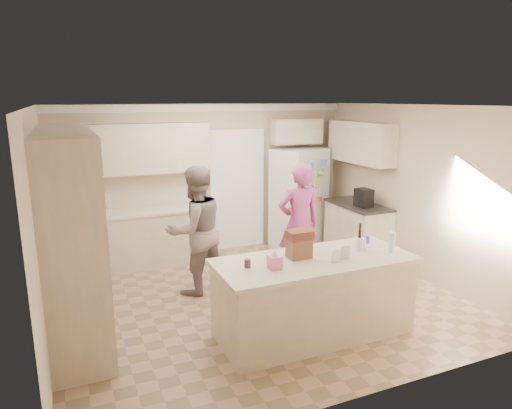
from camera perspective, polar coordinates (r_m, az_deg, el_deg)
name	(u,v)px	position (r m, az deg, el deg)	size (l,w,h in m)	color
floor	(259,300)	(6.40, 0.42, -11.80)	(5.20, 4.60, 0.02)	#9F7D64
ceiling	(260,105)	(5.80, 0.47, 12.36)	(5.20, 4.60, 0.02)	white
wall_back	(207,179)	(8.09, -6.15, 3.19)	(5.20, 0.02, 2.60)	beige
wall_front	(368,265)	(4.05, 13.80, -7.34)	(5.20, 0.02, 2.60)	beige
wall_left	(40,229)	(5.50, -25.36, -2.80)	(0.02, 4.60, 2.60)	beige
wall_right	(416,191)	(7.39, 19.33, 1.56)	(0.02, 4.60, 2.60)	beige
crown_back	(206,108)	(7.92, -6.26, 11.92)	(5.20, 0.08, 0.12)	white
pantry_bank	(71,232)	(5.72, -22.08, -3.21)	(0.60, 2.60, 2.35)	beige
back_base_cab	(147,238)	(7.74, -13.48, -4.11)	(2.20, 0.60, 0.88)	beige
back_countertop	(145,211)	(7.61, -13.65, -0.83)	(2.24, 0.63, 0.04)	beige
back_upper_cab	(141,149)	(7.57, -14.23, 6.77)	(2.20, 0.35, 0.80)	beige
doorway_opening	(237,191)	(8.28, -2.41, 1.73)	(0.90, 0.06, 2.10)	black
doorway_casing	(238,191)	(8.25, -2.32, 1.68)	(1.02, 0.03, 2.22)	white
wall_frame_upper	(208,165)	(8.02, -5.97, 4.91)	(0.15, 0.02, 0.20)	brown
wall_frame_lower	(209,180)	(8.06, -5.92, 3.02)	(0.15, 0.02, 0.20)	brown
refrigerator	(299,197)	(8.47, 5.38, 0.90)	(0.90, 0.70, 1.80)	white
fridge_seam	(308,201)	(8.17, 6.57, 0.42)	(0.01, 0.02, 1.78)	gray
fridge_dispenser	(298,188)	(8.01, 5.28, 2.01)	(0.22, 0.03, 0.35)	black
fridge_handle_l	(307,193)	(8.10, 6.34, 1.40)	(0.02, 0.02, 0.85)	silver
fridge_handle_r	(312,193)	(8.15, 6.95, 1.45)	(0.02, 0.02, 0.85)	silver
over_fridge_cab	(296,131)	(8.46, 4.97, 9.11)	(0.95, 0.35, 0.45)	beige
right_base_cab	(357,231)	(8.15, 12.53, -3.20)	(0.60, 1.20, 0.88)	beige
right_countertop	(358,205)	(8.03, 12.64, -0.06)	(0.63, 1.24, 0.04)	#2D2B28
right_upper_cab	(361,142)	(8.10, 12.97, 7.58)	(0.35, 1.50, 0.70)	beige
coffee_maker	(364,198)	(7.81, 13.31, 0.82)	(0.22, 0.28, 0.30)	black
island_base	(314,298)	(5.41, 7.20, -11.56)	(2.20, 0.90, 0.88)	beige
island_top	(315,261)	(5.23, 7.35, -6.98)	(2.28, 0.96, 0.05)	beige
utensil_crock	(360,244)	(5.58, 12.90, -4.82)	(0.13, 0.13, 0.15)	white
tissue_box	(275,262)	(4.87, 2.35, -7.24)	(0.13, 0.13, 0.14)	pink
tissue_plume	(275,252)	(4.83, 2.36, -6.01)	(0.08, 0.08, 0.08)	white
dollhouse_body	(299,248)	(5.20, 5.40, -5.48)	(0.26, 0.18, 0.22)	brown
dollhouse_roof	(299,235)	(5.15, 5.44, -3.80)	(0.28, 0.20, 0.10)	#592D1E
jam_jar	(248,263)	(4.91, -1.07, -7.35)	(0.07, 0.07, 0.09)	#59263F
greeting_card_a	(336,256)	(5.11, 9.98, -6.31)	(0.12, 0.01, 0.16)	white
greeting_card_b	(345,252)	(5.23, 11.07, -5.90)	(0.12, 0.01, 0.16)	silver
water_bottle	(392,242)	(5.60, 16.62, -4.51)	(0.07, 0.07, 0.24)	silver
shaker_salt	(363,241)	(5.82, 13.26, -4.41)	(0.05, 0.05, 0.09)	#3F60AB
shaker_pepper	(368,240)	(5.86, 13.82, -4.32)	(0.05, 0.05, 0.09)	#3F60AB
teen_boy	(195,230)	(6.37, -7.57, -3.23)	(0.88, 0.69, 1.81)	gray
teen_girl	(299,224)	(6.72, 5.40, -2.39)	(0.65, 0.43, 1.79)	#AC3F84
fridge_magnets	(309,201)	(8.16, 6.60, 0.40)	(0.76, 0.02, 1.44)	tan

